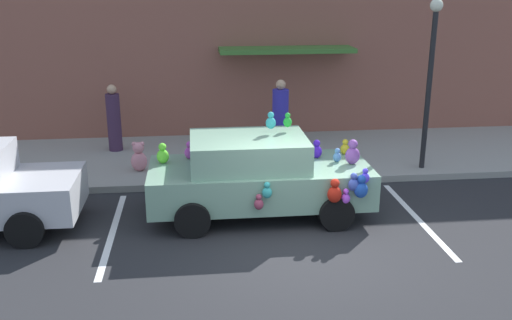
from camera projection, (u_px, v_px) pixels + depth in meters
name	position (u px, v px, depth m)	size (l,w,h in m)	color
ground_plane	(302.00, 248.00, 9.67)	(60.00, 60.00, 0.00)	#262628
sidewalk	(265.00, 156.00, 14.38)	(24.00, 4.00, 0.15)	gray
storefront_building	(256.00, 24.00, 15.47)	(24.00, 1.25, 6.40)	brown
parking_stripe_front	(417.00, 218.00, 10.88)	(0.12, 3.60, 0.01)	silver
parking_stripe_rear	(113.00, 232.00, 10.27)	(0.12, 3.60, 0.01)	silver
plush_covered_car	(257.00, 175.00, 10.84)	(4.17, 2.13, 1.97)	gray
teddy_bear_on_sidewalk	(139.00, 157.00, 12.98)	(0.36, 0.30, 0.70)	pink
street_lamp_post	(431.00, 67.00, 12.60)	(0.28, 0.28, 3.81)	black
pedestrian_near_shopfront	(280.00, 122.00, 13.81)	(0.39, 0.39, 1.93)	#312DAB
pedestrian_walking_past	(114.00, 120.00, 14.42)	(0.35, 0.35, 1.70)	#3D2641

